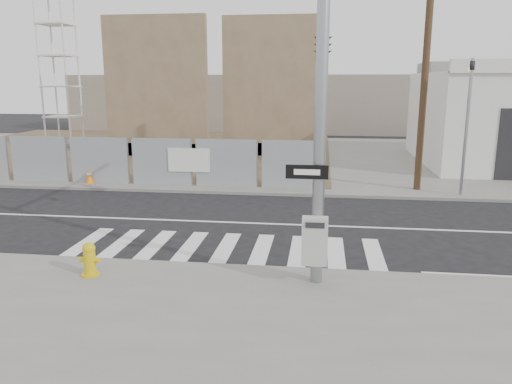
# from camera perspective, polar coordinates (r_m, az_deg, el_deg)

# --- Properties ---
(ground) EXTENTS (100.00, 100.00, 0.00)m
(ground) POSITION_cam_1_polar(r_m,az_deg,el_deg) (16.17, -1.81, -3.54)
(ground) COLOR black
(ground) RESTS_ON ground
(sidewalk_far) EXTENTS (50.00, 20.00, 0.12)m
(sidewalk_far) POSITION_cam_1_polar(r_m,az_deg,el_deg) (29.77, 2.54, 4.02)
(sidewalk_far) COLOR slate
(sidewalk_far) RESTS_ON ground
(signal_pole) EXTENTS (0.96, 5.87, 7.00)m
(signal_pole) POSITION_cam_1_polar(r_m,az_deg,el_deg) (13.29, 7.55, 13.73)
(signal_pole) COLOR gray
(signal_pole) RESTS_ON sidewalk_near
(far_signal_pole) EXTENTS (0.16, 0.20, 5.60)m
(far_signal_pole) POSITION_cam_1_polar(r_m,az_deg,el_deg) (20.69, 23.10, 8.80)
(far_signal_pole) COLOR gray
(far_signal_pole) RESTS_ON sidewalk_far
(chain_link_fence) EXTENTS (24.60, 0.04, 2.00)m
(chain_link_fence) POSITION_cam_1_polar(r_m,az_deg,el_deg) (24.12, -23.95, 3.47)
(chain_link_fence) COLOR gray
(chain_link_fence) RESTS_ON sidewalk_far
(concrete_wall_left) EXTENTS (6.00, 1.30, 8.00)m
(concrete_wall_left) POSITION_cam_1_polar(r_m,az_deg,el_deg) (29.99, -11.22, 10.23)
(concrete_wall_left) COLOR brown
(concrete_wall_left) RESTS_ON sidewalk_far
(concrete_wall_right) EXTENTS (5.50, 1.30, 8.00)m
(concrete_wall_right) POSITION_cam_1_polar(r_m,az_deg,el_deg) (29.59, 1.64, 10.43)
(concrete_wall_right) COLOR brown
(concrete_wall_right) RESTS_ON sidewalk_far
(crane_tower) EXTENTS (2.60, 2.60, 18.15)m
(crane_tower) POSITION_cam_1_polar(r_m,az_deg,el_deg) (37.06, -22.03, 18.75)
(crane_tower) COLOR slate
(crane_tower) RESTS_ON sidewalk_far
(utility_pole_right) EXTENTS (1.60, 0.28, 10.00)m
(utility_pole_right) POSITION_cam_1_polar(r_m,az_deg,el_deg) (21.22, 18.84, 13.86)
(utility_pole_right) COLOR #453020
(utility_pole_right) RESTS_ON sidewalk_far
(fire_hydrant) EXTENTS (0.49, 0.47, 0.79)m
(fire_hydrant) POSITION_cam_1_polar(r_m,az_deg,el_deg) (12.12, -18.49, -7.28)
(fire_hydrant) COLOR gold
(fire_hydrant) RESTS_ON sidewalk_near
(traffic_cone_c) EXTENTS (0.40, 0.40, 0.64)m
(traffic_cone_c) POSITION_cam_1_polar(r_m,az_deg,el_deg) (22.88, -18.50, 1.71)
(traffic_cone_c) COLOR orange
(traffic_cone_c) RESTS_ON sidewalk_far
(traffic_cone_d) EXTENTS (0.45, 0.45, 0.75)m
(traffic_cone_d) POSITION_cam_1_polar(r_m,az_deg,el_deg) (21.18, -0.24, 1.68)
(traffic_cone_d) COLOR #FF630D
(traffic_cone_d) RESTS_ON sidewalk_far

